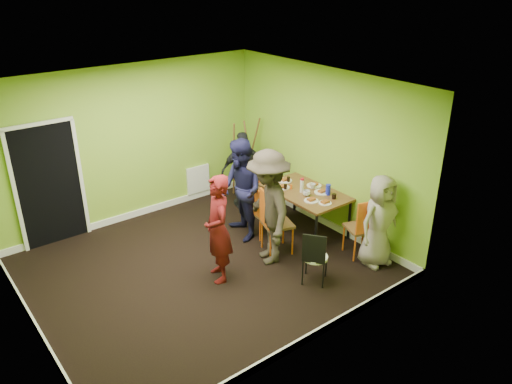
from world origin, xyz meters
TOP-DOWN VIEW (x-y plane):
  - ground at (0.00, 0.00)m, footprint 5.00×5.00m
  - room_walls at (-0.02, 0.04)m, footprint 5.04×4.54m
  - dining_table at (2.05, -0.07)m, footprint 0.90×1.50m
  - chair_left_far at (1.30, 0.25)m, footprint 0.43×0.43m
  - chair_left_near at (1.13, -0.30)m, footprint 0.56×0.56m
  - chair_back_end at (1.93, 1.20)m, footprint 0.52×0.58m
  - chair_front_end at (2.17, -1.29)m, footprint 0.53×0.54m
  - chair_bentwood at (1.05, -1.36)m, footprint 0.47×0.46m
  - easel at (2.08, 1.72)m, footprint 0.64×0.61m
  - plate_near_left at (1.84, 0.28)m, footprint 0.24×0.24m
  - plate_near_right at (1.86, -0.42)m, footprint 0.24×0.24m
  - plate_far_back at (2.07, 0.49)m, footprint 0.27×0.27m
  - plate_far_front at (1.98, -0.62)m, footprint 0.22×0.22m
  - plate_wall_back at (2.33, 0.00)m, footprint 0.26×0.26m
  - plate_wall_front at (2.24, -0.29)m, footprint 0.27×0.27m
  - thermos at (1.98, -0.05)m, footprint 0.07×0.07m
  - blue_bottle at (2.25, -0.41)m, footprint 0.08×0.08m
  - orange_bottle at (1.92, 0.15)m, footprint 0.04×0.04m
  - glass_mid at (1.82, 0.19)m, footprint 0.06×0.06m
  - glass_back at (2.08, 0.40)m, footprint 0.06×0.06m
  - glass_front at (2.22, -0.58)m, footprint 0.07×0.07m
  - cup_a at (1.93, -0.22)m, footprint 0.13×0.13m
  - cup_b at (2.23, -0.06)m, footprint 0.10×0.10m
  - person_standing at (0.04, -0.38)m, footprint 0.57×0.69m
  - person_left_far at (1.04, 0.42)m, footprint 0.85×0.99m
  - person_left_near at (0.93, -0.44)m, footprint 1.07×1.35m
  - person_back_end at (1.81, 1.37)m, footprint 0.95×0.65m
  - person_front_end at (2.21, -1.55)m, footprint 0.76×0.54m

SIDE VIEW (x-z plane):
  - ground at x=0.00m, z-range 0.00..0.00m
  - chair_bentwood at x=1.05m, z-range 0.05..0.90m
  - chair_left_far at x=1.30m, z-range 0.06..0.99m
  - chair_front_end at x=2.17m, z-range 0.06..1.09m
  - chair_left_near at x=1.13m, z-range 0.07..1.15m
  - dining_table at x=2.05m, z-range 0.32..1.07m
  - person_front_end at x=2.21m, z-range 0.00..1.48m
  - chair_back_end at x=1.93m, z-range 0.22..1.27m
  - person_back_end at x=1.81m, z-range 0.00..1.49m
  - plate_near_left at x=1.84m, z-range 0.75..0.76m
  - plate_near_right at x=1.86m, z-range 0.75..0.76m
  - plate_far_back at x=2.07m, z-range 0.75..0.76m
  - plate_far_front at x=1.98m, z-range 0.75..0.76m
  - plate_wall_back at x=2.33m, z-range 0.75..0.76m
  - plate_wall_front at x=2.24m, z-range 0.75..0.76m
  - orange_bottle at x=1.92m, z-range 0.75..0.83m
  - glass_front at x=2.22m, z-range 0.75..0.84m
  - easel at x=2.08m, z-range -0.01..1.60m
  - cup_b at x=2.23m, z-range 0.75..0.84m
  - cup_a at x=1.93m, z-range 0.75..0.85m
  - glass_back at x=2.08m, z-range 0.75..0.85m
  - glass_mid at x=1.82m, z-range 0.75..0.85m
  - person_standing at x=0.04m, z-range 0.00..1.64m
  - blue_bottle at x=2.25m, z-range 0.75..0.94m
  - thermos at x=1.98m, z-range 0.75..0.97m
  - person_left_far at x=1.04m, z-range 0.00..1.74m
  - person_left_near at x=0.93m, z-range 0.00..1.83m
  - room_walls at x=-0.02m, z-range -0.42..2.40m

